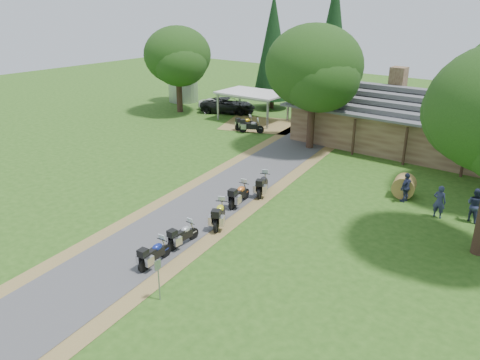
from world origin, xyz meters
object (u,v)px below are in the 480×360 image
Objects in this scene: carport at (253,106)px; motorcycle_row_a at (155,252)px; hay_bale at (404,186)px; motorcycle_row_e at (263,183)px; motorcycle_row_c at (219,213)px; motorcycle_row_d at (239,193)px; silo at (182,71)px; motorcycle_row_b at (183,234)px; lodge at (427,120)px; motorcycle_carport_a at (245,122)px; car_white_sedan at (216,103)px; motorcycle_carport_b at (252,126)px; car_dark_suv at (228,101)px.

motorcycle_row_a is (12.46, -24.61, -0.78)m from carport.
motorcycle_row_e is at bearing -144.98° from hay_bale.
motorcycle_row_a is at bearing 163.53° from motorcycle_row_e.
motorcycle_row_c is 2.92m from motorcycle_row_d.
silo is 3.84× the size of motorcycle_row_b.
carport is at bearing -178.47° from lodge.
motorcycle_row_d is at bearing 8.77° from motorcycle_row_b.
motorcycle_row_a is 24.07m from motorcycle_carport_a.
motorcycle_carport_a is at bearing -166.47° from lodge.
car_white_sedan is 23.41m from motorcycle_row_e.
lodge reaches higher than carport.
lodge is 11.81× the size of motorcycle_row_b.
lodge is at bearing -10.23° from motorcycle_row_b.
car_white_sedan is at bearing 79.60° from motorcycle_carport_a.
motorcycle_row_b is at bearing 0.87° from motorcycle_row_a.
carport is at bearing 96.94° from motorcycle_carport_b.
car_white_sedan is 31.39m from motorcycle_row_a.
motorcycle_row_d is 10.16m from hay_bale.
motorcycle_row_d is at bearing -11.25° from motorcycle_row_c.
car_white_sedan reaches higher than motorcycle_row_e.
car_dark_suv is at bearing 154.20° from hay_bale.
silo is 36.71m from motorcycle_row_a.
motorcycle_row_a is at bearing -172.89° from motorcycle_row_b.
silo is 12.47m from carport.
motorcycle_row_b is at bearing -169.42° from car_dark_suv.
motorcycle_row_b is 1.34× the size of hay_bale.
car_white_sedan is (-22.24, 0.60, -1.59)m from lodge.
motorcycle_row_a is 1.37× the size of hay_bale.
motorcycle_carport_b is at bearing 3.40° from motorcycle_row_c.
motorcycle_carport_a is (13.50, -5.79, -2.83)m from silo.
motorcycle_row_c reaches higher than motorcycle_row_d.
car_dark_suv is (7.92, -1.44, -2.29)m from silo.
motorcycle_row_b is at bearing -130.56° from motorcycle_carport_a.
motorcycle_row_a is (16.56, -25.77, -0.56)m from car_dark_suv.
motorcycle_row_e is 1.50× the size of hay_bale.
lodge is at bearing -0.09° from carport.
motorcycle_row_e is (15.70, -15.97, -0.50)m from car_dark_suv.
car_dark_suv is 25.30m from hay_bale.
hay_bale is (6.21, 14.76, 0.04)m from motorcycle_row_a.
car_white_sedan is 2.50× the size of motorcycle_row_c.
silo is 1.12× the size of car_dark_suv.
carport reaches higher than motorcycle_carport_b.
silo is at bearing 32.06° from motorcycle_row_e.
motorcycle_carport_a is at bearing -125.38° from car_white_sedan.
hay_bale is (18.67, -9.85, -0.74)m from carport.
motorcycle_row_a is 2.11m from motorcycle_row_b.
car_white_sedan reaches higher than motorcycle_carport_a.
car_dark_suv is at bearing 162.63° from carport.
car_white_sedan is at bearing -13.68° from silo.
lodge is 10.72× the size of motorcycle_carport_b.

